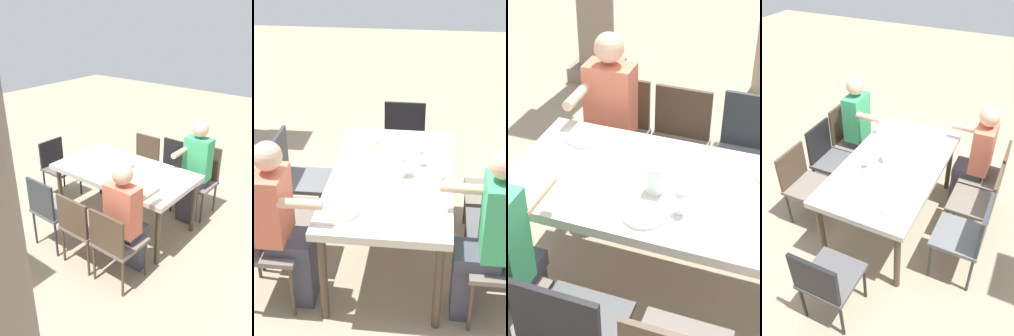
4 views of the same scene
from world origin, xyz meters
TOP-DOWN VIEW (x-y plane):
  - ground_plane at (0.00, 0.00)m, footprint 16.00×16.00m
  - dining_table at (0.00, 0.00)m, footprint 1.72×0.95m
  - chair_west_north at (-0.60, 0.89)m, footprint 0.44×0.44m
  - chair_west_south at (-0.60, -0.90)m, footprint 0.44×0.44m
  - chair_mid_north at (-0.14, 0.89)m, footprint 0.44×0.44m
  - chair_mid_south at (-0.14, -0.90)m, footprint 0.44×0.44m
  - chair_east_north at (0.36, 0.90)m, footprint 0.44×0.44m
  - chair_east_south at (0.36, -0.89)m, footprint 0.44×0.44m
  - chair_head_east at (1.28, 0.00)m, footprint 0.44×0.44m
  - diner_woman_green at (-0.60, -0.70)m, footprint 0.35×0.49m
  - diner_man_white at (-0.61, 0.71)m, footprint 0.35×0.49m
  - plate_0 at (-0.59, 0.29)m, footprint 0.24×0.24m
  - fork_0 at (-0.74, 0.29)m, footprint 0.02×0.17m
  - spoon_0 at (-0.44, 0.29)m, footprint 0.03×0.17m
  - plate_1 at (0.01, -0.30)m, footprint 0.23×0.23m
  - wine_glass_1 at (0.18, -0.20)m, footprint 0.07×0.07m
  - fork_1 at (-0.14, -0.30)m, footprint 0.02×0.17m
  - spoon_1 at (0.16, -0.30)m, footprint 0.03×0.17m
  - plate_2 at (0.60, 0.28)m, footprint 0.23×0.23m
  - fork_2 at (0.45, 0.28)m, footprint 0.02×0.17m
  - spoon_2 at (0.75, 0.28)m, footprint 0.03×0.17m
  - water_pitcher at (0.00, -0.07)m, footprint 0.11×0.11m

SIDE VIEW (x-z plane):
  - ground_plane at x=0.00m, z-range 0.00..0.00m
  - chair_head_east at x=1.28m, z-range 0.07..0.92m
  - chair_east_south at x=0.36m, z-range 0.07..0.94m
  - chair_mid_north at x=-0.14m, z-range 0.08..0.94m
  - chair_west_north at x=-0.60m, z-range 0.08..0.95m
  - chair_mid_south at x=-0.14m, z-range 0.07..0.97m
  - chair_west_south at x=-0.60m, z-range 0.06..0.99m
  - chair_east_north at x=0.36m, z-range 0.08..0.98m
  - diner_man_white at x=-0.61m, z-range 0.05..1.35m
  - dining_table at x=0.00m, z-range 0.32..1.10m
  - diner_woman_green at x=-0.60m, z-range 0.04..1.38m
  - fork_0 at x=-0.74m, z-range 0.78..0.78m
  - spoon_0 at x=-0.44m, z-range 0.78..0.78m
  - fork_1 at x=-0.14m, z-range 0.78..0.78m
  - spoon_1 at x=0.16m, z-range 0.78..0.78m
  - fork_2 at x=0.45m, z-range 0.78..0.78m
  - spoon_2 at x=0.75m, z-range 0.78..0.78m
  - plate_0 at x=-0.59m, z-range 0.78..0.80m
  - plate_1 at x=0.01m, z-range 0.78..0.80m
  - plate_2 at x=0.60m, z-range 0.78..0.80m
  - water_pitcher at x=0.00m, z-range 0.77..0.93m
  - wine_glass_1 at x=0.18m, z-range 0.81..0.96m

